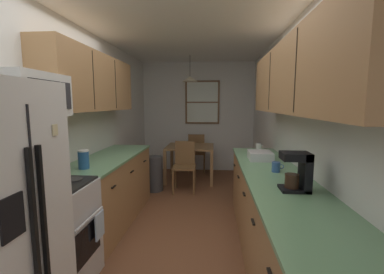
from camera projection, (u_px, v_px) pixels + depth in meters
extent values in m
plane|color=brown|center=(186.00, 215.00, 3.72)|extent=(12.00, 12.00, 0.00)
cube|color=silver|center=(92.00, 126.00, 3.67)|extent=(0.10, 9.00, 2.55)
cube|color=silver|center=(287.00, 128.00, 3.44)|extent=(0.10, 9.00, 2.55)
cube|color=silver|center=(198.00, 117.00, 6.17)|extent=(4.40, 0.10, 2.55)
cube|color=white|center=(186.00, 27.00, 3.39)|extent=(4.40, 9.00, 0.08)
cube|color=black|center=(38.00, 242.00, 1.46)|extent=(0.01, 0.01, 1.55)
cube|color=black|center=(36.00, 246.00, 1.42)|extent=(0.02, 0.02, 1.11)
cube|color=black|center=(45.00, 239.00, 1.50)|extent=(0.02, 0.02, 1.11)
cube|color=black|center=(12.00, 217.00, 1.27)|extent=(0.01, 0.15, 0.22)
cube|color=beige|center=(55.00, 130.00, 1.61)|extent=(0.01, 0.05, 0.07)
cube|color=silver|center=(53.00, 237.00, 2.23)|extent=(0.62, 0.60, 0.90)
cube|color=black|center=(88.00, 242.00, 2.21)|extent=(0.01, 0.42, 0.30)
cube|color=silver|center=(90.00, 219.00, 2.18)|extent=(0.02, 0.48, 0.02)
cube|color=black|center=(49.00, 185.00, 2.17)|extent=(0.59, 0.57, 0.02)
cube|color=silver|center=(17.00, 174.00, 2.18)|extent=(0.06, 0.60, 0.20)
cylinder|color=#2D2D2D|center=(22.00, 188.00, 2.05)|extent=(0.15, 0.15, 0.01)
cylinder|color=#2D2D2D|center=(44.00, 179.00, 2.31)|extent=(0.15, 0.15, 0.01)
cylinder|color=#2D2D2D|center=(55.00, 189.00, 2.03)|extent=(0.15, 0.15, 0.01)
cylinder|color=#2D2D2D|center=(74.00, 180.00, 2.29)|extent=(0.15, 0.15, 0.01)
cube|color=white|center=(29.00, 95.00, 2.09)|extent=(0.38, 0.63, 0.36)
cube|color=black|center=(46.00, 95.00, 2.01)|extent=(0.01, 0.38, 0.23)
cube|color=#2D2D33|center=(67.00, 96.00, 2.28)|extent=(0.01, 0.13, 0.23)
cube|color=#A87A4C|center=(110.00, 190.00, 3.48)|extent=(0.60, 1.90, 0.87)
cube|color=#6B9E70|center=(109.00, 157.00, 3.42)|extent=(0.63, 1.92, 0.03)
cube|color=black|center=(114.00, 187.00, 2.79)|extent=(0.02, 0.10, 0.01)
cube|color=black|center=(132.00, 172.00, 3.42)|extent=(0.02, 0.10, 0.01)
cube|color=black|center=(145.00, 161.00, 4.04)|extent=(0.02, 0.10, 0.01)
cube|color=#A87A4C|center=(93.00, 83.00, 3.26)|extent=(0.32, 2.00, 0.71)
cube|color=#2D2319|center=(94.00, 80.00, 2.92)|extent=(0.01, 0.01, 0.65)
cube|color=#2D2319|center=(116.00, 84.00, 3.57)|extent=(0.01, 0.01, 0.65)
cube|color=#A87A4C|center=(275.00, 221.00, 2.58)|extent=(0.60, 3.05, 0.87)
cube|color=#6B9E70|center=(277.00, 177.00, 2.52)|extent=(0.63, 3.07, 0.03)
cube|color=black|center=(270.00, 274.00, 1.36)|extent=(0.02, 0.10, 0.01)
cube|color=black|center=(253.00, 222.00, 1.96)|extent=(0.02, 0.10, 0.01)
cube|color=black|center=(244.00, 194.00, 2.57)|extent=(0.02, 0.10, 0.01)
cube|color=black|center=(238.00, 177.00, 3.17)|extent=(0.02, 0.10, 0.01)
cube|color=black|center=(234.00, 165.00, 3.77)|extent=(0.02, 0.10, 0.01)
cube|color=#A87A4C|center=(298.00, 77.00, 2.34)|extent=(0.32, 2.75, 0.66)
cube|color=#2D2319|center=(295.00, 71.00, 1.90)|extent=(0.01, 0.01, 0.61)
cube|color=#2D2319|center=(269.00, 81.00, 2.80)|extent=(0.01, 0.01, 0.61)
cube|color=olive|center=(190.00, 147.00, 5.34)|extent=(0.96, 0.87, 0.03)
cube|color=olive|center=(165.00, 168.00, 5.03)|extent=(0.06, 0.06, 0.69)
cube|color=olive|center=(212.00, 169.00, 4.95)|extent=(0.06, 0.06, 0.69)
cube|color=olive|center=(172.00, 159.00, 5.83)|extent=(0.06, 0.06, 0.69)
cube|color=olive|center=(212.00, 160.00, 5.75)|extent=(0.06, 0.06, 0.69)
cube|color=brown|center=(184.00, 167.00, 4.67)|extent=(0.41, 0.41, 0.04)
cube|color=brown|center=(185.00, 153.00, 4.83)|extent=(0.37, 0.04, 0.45)
cylinder|color=brown|center=(194.00, 183.00, 4.51)|extent=(0.04, 0.04, 0.43)
cylinder|color=brown|center=(173.00, 183.00, 4.53)|extent=(0.04, 0.04, 0.43)
cylinder|color=brown|center=(195.00, 177.00, 4.87)|extent=(0.04, 0.04, 0.43)
cylinder|color=brown|center=(176.00, 177.00, 4.89)|extent=(0.04, 0.04, 0.43)
cube|color=brown|center=(197.00, 153.00, 6.08)|extent=(0.40, 0.40, 0.04)
cube|color=brown|center=(196.00, 144.00, 5.87)|extent=(0.37, 0.03, 0.45)
cylinder|color=brown|center=(190.00, 160.00, 6.30)|extent=(0.04, 0.04, 0.43)
cylinder|color=brown|center=(205.00, 161.00, 6.27)|extent=(0.04, 0.04, 0.43)
cylinder|color=brown|center=(188.00, 164.00, 5.94)|extent=(0.04, 0.04, 0.43)
cylinder|color=brown|center=(204.00, 164.00, 5.91)|extent=(0.04, 0.04, 0.43)
cylinder|color=black|center=(190.00, 66.00, 5.13)|extent=(0.01, 0.01, 0.42)
cone|color=beige|center=(190.00, 79.00, 5.17)|extent=(0.31, 0.31, 0.10)
sphere|color=white|center=(190.00, 78.00, 5.17)|extent=(0.06, 0.06, 0.06)
cube|color=brown|center=(202.00, 102.00, 6.05)|extent=(0.80, 0.04, 1.00)
cube|color=silver|center=(202.00, 102.00, 6.04)|extent=(0.72, 0.01, 0.92)
cube|color=brown|center=(202.00, 102.00, 6.03)|extent=(0.72, 0.02, 0.03)
cylinder|color=#3F3F42|center=(154.00, 174.00, 4.74)|extent=(0.31, 0.31, 0.64)
cylinder|color=#265999|center=(84.00, 160.00, 2.76)|extent=(0.11, 0.11, 0.19)
cylinder|color=white|center=(83.00, 151.00, 2.75)|extent=(0.11, 0.11, 0.02)
cube|color=silver|center=(100.00, 225.00, 2.34)|extent=(0.02, 0.16, 0.24)
cube|color=black|center=(294.00, 189.00, 2.07)|extent=(0.22, 0.18, 0.02)
cube|color=black|center=(305.00, 172.00, 2.05)|extent=(0.06, 0.18, 0.31)
cube|color=black|center=(296.00, 156.00, 2.04)|extent=(0.22, 0.18, 0.06)
cylinder|color=#331E14|center=(292.00, 181.00, 2.07)|extent=(0.11, 0.11, 0.11)
cylinder|color=white|center=(259.00, 147.00, 3.88)|extent=(0.09, 0.09, 0.10)
torus|color=white|center=(262.00, 147.00, 3.87)|extent=(0.05, 0.01, 0.05)
cylinder|color=#335999|center=(276.00, 167.00, 2.63)|extent=(0.08, 0.08, 0.10)
torus|color=#335999|center=(281.00, 167.00, 2.63)|extent=(0.05, 0.01, 0.05)
cube|color=silver|center=(260.00, 156.00, 3.22)|extent=(0.28, 0.34, 0.10)
cylinder|color=#4C7299|center=(187.00, 144.00, 5.41)|extent=(0.19, 0.19, 0.06)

